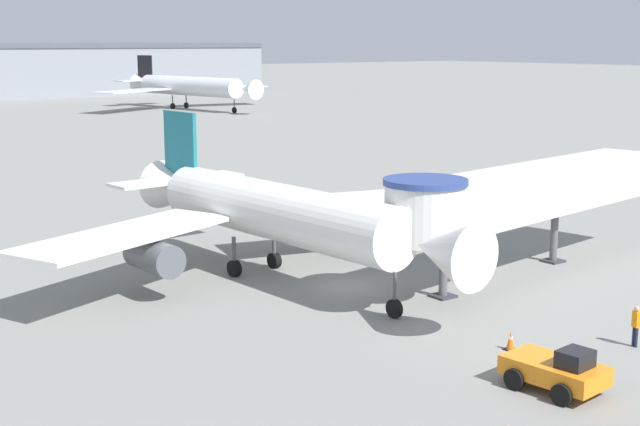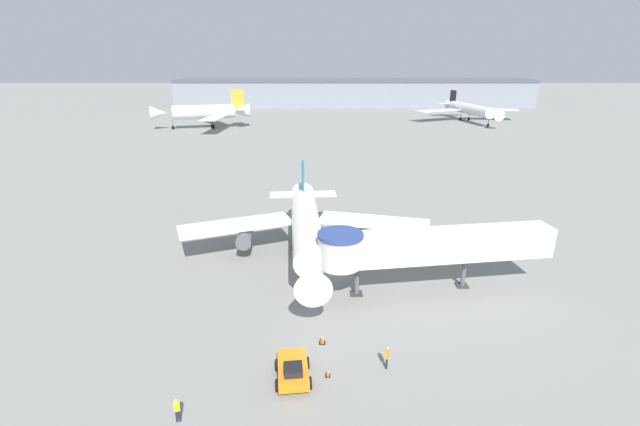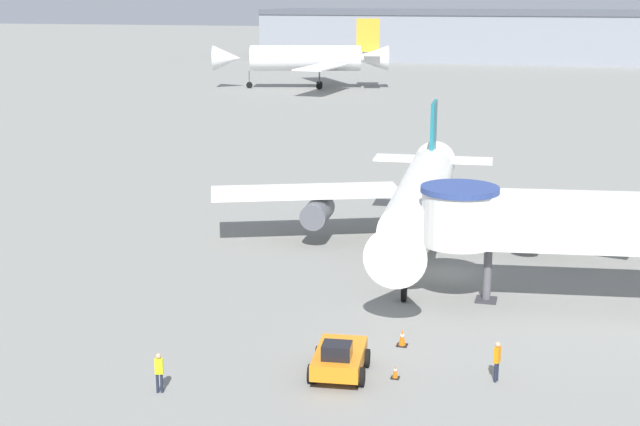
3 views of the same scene
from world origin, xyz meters
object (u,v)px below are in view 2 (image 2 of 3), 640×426
object	(u,v)px
traffic_cone_near_nose	(321,339)
background_jet_gold_tail	(205,112)
pushback_tug_orange	(292,370)
background_jet_black_tail	(468,109)
jet_bridge	(420,246)
ground_crew_wing_walker	(176,409)
traffic_cone_apron_front	(327,373)
ground_crew_marshaller	(386,356)
main_airplane	(305,226)

from	to	relation	value
traffic_cone_near_nose	background_jet_gold_tail	world-z (taller)	background_jet_gold_tail
traffic_cone_near_nose	background_jet_gold_tail	xyz separation A→B (m)	(-36.70, 111.63, 4.81)
pushback_tug_orange	background_jet_black_tail	world-z (taller)	background_jet_black_tail
jet_bridge	pushback_tug_orange	bearing A→B (deg)	-140.54
pushback_tug_orange	ground_crew_wing_walker	bearing A→B (deg)	-157.94
pushback_tug_orange	traffic_cone_apron_front	world-z (taller)	pushback_tug_orange
ground_crew_marshaller	jet_bridge	bearing A→B (deg)	-5.00
traffic_cone_near_nose	ground_crew_marshaller	xyz separation A→B (m)	(4.53, -2.84, 0.64)
main_airplane	traffic_cone_near_nose	distance (m)	16.05
jet_bridge	traffic_cone_near_nose	distance (m)	12.92
traffic_cone_near_nose	ground_crew_wing_walker	bearing A→B (deg)	-138.82
jet_bridge	pushback_tug_orange	world-z (taller)	jet_bridge
ground_crew_marshaller	background_jet_gold_tail	xyz separation A→B (m)	(-41.24, 114.46, 4.17)
traffic_cone_near_nose	traffic_cone_apron_front	distance (m)	3.68
jet_bridge	pushback_tug_orange	distance (m)	16.91
jet_bridge	background_jet_gold_tail	size ratio (longest dim) A/B	0.65
background_jet_black_tail	ground_crew_marshaller	bearing A→B (deg)	-119.11
jet_bridge	ground_crew_wing_walker	bearing A→B (deg)	-146.61
main_airplane	pushback_tug_orange	xyz separation A→B (m)	(-0.32, -19.63, -2.83)
jet_bridge	ground_crew_wing_walker	distance (m)	24.04
background_jet_black_tail	jet_bridge	bearing A→B (deg)	-118.91
ground_crew_wing_walker	traffic_cone_apron_front	bearing A→B (deg)	5.84
jet_bridge	background_jet_black_tail	size ratio (longest dim) A/B	0.57
main_airplane	background_jet_black_tail	bearing A→B (deg)	60.04
pushback_tug_orange	ground_crew_marshaller	xyz separation A→B (m)	(6.54, 1.17, 0.23)
pushback_tug_orange	ground_crew_wing_walker	distance (m)	7.59
main_airplane	pushback_tug_orange	size ratio (longest dim) A/B	7.43
ground_crew_marshaller	traffic_cone_near_nose	bearing A→B (deg)	75.47
ground_crew_marshaller	ground_crew_wing_walker	bearing A→B (deg)	127.33
pushback_tug_orange	traffic_cone_near_nose	distance (m)	4.50
ground_crew_wing_walker	background_jet_black_tail	distance (m)	148.94
traffic_cone_apron_front	ground_crew_wing_walker	distance (m)	9.90
ground_crew_wing_walker	background_jet_gold_tail	distance (m)	122.55
ground_crew_wing_walker	background_jet_gold_tail	bearing A→B (deg)	85.52
jet_bridge	background_jet_black_tail	distance (m)	127.54
main_airplane	traffic_cone_near_nose	size ratio (longest dim) A/B	35.21
ground_crew_wing_walker	traffic_cone_near_nose	bearing A→B (deg)	23.48
pushback_tug_orange	traffic_cone_near_nose	world-z (taller)	pushback_tug_orange
pushback_tug_orange	ground_crew_marshaller	world-z (taller)	ground_crew_marshaller
pushback_tug_orange	traffic_cone_apron_front	bearing A→B (deg)	2.11
pushback_tug_orange	traffic_cone_near_nose	bearing A→B (deg)	57.15
ground_crew_marshaller	ground_crew_wing_walker	world-z (taller)	ground_crew_marshaller
traffic_cone_apron_front	jet_bridge	bearing A→B (deg)	53.58
traffic_cone_apron_front	background_jet_black_tail	size ratio (longest dim) A/B	0.02
jet_bridge	ground_crew_wing_walker	xyz separation A→B (m)	(-17.79, -15.78, -3.53)
pushback_tug_orange	background_jet_gold_tail	distance (m)	120.80
traffic_cone_apron_front	ground_crew_wing_walker	world-z (taller)	ground_crew_wing_walker
background_jet_black_tail	ground_crew_wing_walker	bearing A→B (deg)	-123.25
main_airplane	ground_crew_wing_walker	xyz separation A→B (m)	(-7.00, -23.23, -2.63)
background_jet_gold_tail	ground_crew_marshaller	bearing A→B (deg)	5.14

